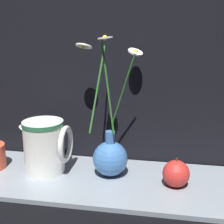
{
  "coord_description": "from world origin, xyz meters",
  "views": [
    {
      "loc": [
        0.13,
        -0.73,
        0.4
      ],
      "look_at": [
        -0.0,
        0.0,
        0.2
      ],
      "focal_mm": 50.0,
      "sensor_mm": 36.0,
      "label": 1
    }
  ],
  "objects": [
    {
      "name": "ground_plane",
      "position": [
        0.0,
        0.0,
        0.0
      ],
      "size": [
        6.0,
        6.0,
        0.0
      ],
      "primitive_type": "plane",
      "color": "black"
    },
    {
      "name": "vase_with_flowers",
      "position": [
        -0.01,
        0.03,
        0.07
      ],
      "size": [
        0.18,
        0.15,
        0.37
      ],
      "color": "#3F72B7",
      "rests_on": "shelf"
    },
    {
      "name": "orange_fruit",
      "position": [
        0.16,
        -0.01,
        0.05
      ],
      "size": [
        0.07,
        0.07,
        0.08
      ],
      "color": "red",
      "rests_on": "shelf"
    },
    {
      "name": "shelf",
      "position": [
        0.0,
        0.0,
        0.01
      ],
      "size": [
        0.86,
        0.26,
        0.01
      ],
      "color": "gray",
      "rests_on": "ground_plane"
    },
    {
      "name": "ceramic_pitcher",
      "position": [
        -0.19,
        0.02,
        0.09
      ],
      "size": [
        0.14,
        0.11,
        0.16
      ],
      "color": "white",
      "rests_on": "shelf"
    }
  ]
}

